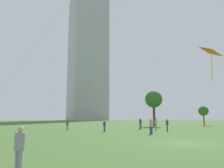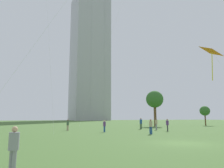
% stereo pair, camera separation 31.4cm
% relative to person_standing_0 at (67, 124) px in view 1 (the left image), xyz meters
% --- Properties ---
extents(ground, '(280.00, 280.00, 0.00)m').
position_rel_person_standing_0_xyz_m(ground, '(5.42, -19.69, -0.96)').
color(ground, '#476B30').
extents(person_standing_0, '(0.37, 0.37, 1.66)m').
position_rel_person_standing_0_xyz_m(person_standing_0, '(0.00, 0.00, 0.00)').
color(person_standing_0, tan).
rests_on(person_standing_0, ground).
extents(person_standing_1, '(0.42, 0.42, 1.88)m').
position_rel_person_standing_0_xyz_m(person_standing_1, '(12.42, -0.55, 0.13)').
color(person_standing_1, '#3F593F').
rests_on(person_standing_1, ground).
extents(person_standing_2, '(0.39, 0.39, 1.76)m').
position_rel_person_standing_0_xyz_m(person_standing_2, '(13.19, -7.02, 0.06)').
color(person_standing_2, '#2D2D33').
rests_on(person_standing_2, ground).
extents(person_standing_3, '(0.36, 0.36, 1.62)m').
position_rel_person_standing_0_xyz_m(person_standing_3, '(4.00, -5.52, -0.02)').
color(person_standing_3, '#1E478C').
rests_on(person_standing_3, ground).
extents(person_standing_4, '(0.37, 0.37, 1.66)m').
position_rel_person_standing_0_xyz_m(person_standing_4, '(-6.34, -24.75, 0.00)').
color(person_standing_4, gray).
rests_on(person_standing_4, ground).
extents(person_standing_5, '(0.39, 0.39, 1.78)m').
position_rel_person_standing_0_xyz_m(person_standing_5, '(7.98, -10.91, 0.07)').
color(person_standing_5, '#1E478C').
rests_on(person_standing_5, ground).
extents(person_standing_6, '(0.41, 0.41, 1.83)m').
position_rel_person_standing_0_xyz_m(person_standing_6, '(13.66, -3.39, 0.10)').
color(person_standing_6, gray).
rests_on(person_standing_6, ground).
extents(kite_flying_3, '(10.02, 2.70, 11.49)m').
position_rel_person_standing_0_xyz_m(kite_flying_3, '(16.78, -12.53, 9.65)').
color(kite_flying_3, silver).
rests_on(kite_flying_3, ground).
extents(park_tree_0, '(2.45, 2.45, 4.75)m').
position_rel_person_standing_0_xyz_m(park_tree_0, '(34.93, 7.62, 2.58)').
color(park_tree_0, brown).
rests_on(park_tree_0, ground).
extents(park_tree_1, '(3.97, 3.97, 8.10)m').
position_rel_person_standing_0_xyz_m(park_tree_1, '(21.52, 9.06, 5.10)').
color(park_tree_1, brown).
rests_on(park_tree_1, ground).
extents(distant_highrise_0, '(17.93, 26.71, 107.17)m').
position_rel_person_standing_0_xyz_m(distant_highrise_0, '(36.37, 109.30, 52.63)').
color(distant_highrise_0, '#A8A8AD').
rests_on(distant_highrise_0, ground).
extents(distant_highrise_1, '(17.99, 26.06, 89.44)m').
position_rel_person_standing_0_xyz_m(distant_highrise_1, '(30.42, 108.95, 43.76)').
color(distant_highrise_1, '#A8A8AD').
rests_on(distant_highrise_1, ground).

